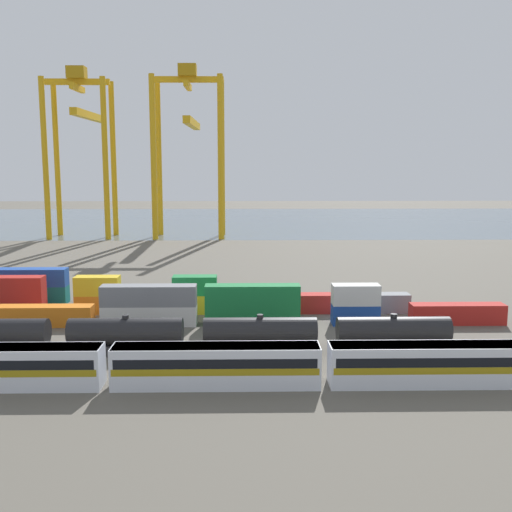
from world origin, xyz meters
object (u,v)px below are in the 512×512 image
(passenger_train, at_px, (216,364))
(shipping_container_23, at_px, (205,294))
(gantry_crane_west, at_px, (82,135))
(gantry_crane_central, at_px, (189,135))
(shipping_container_8, at_px, (457,314))
(freight_tank_row, at_px, (126,336))
(shipping_container_10, at_px, (1,305))

(passenger_train, bearing_deg, shipping_container_23, 95.49)
(gantry_crane_west, distance_m, gantry_crane_central, 29.60)
(shipping_container_8, distance_m, shipping_container_23, 35.71)
(shipping_container_8, distance_m, gantry_crane_west, 122.74)
(shipping_container_23, distance_m, gantry_crane_central, 87.81)
(passenger_train, distance_m, shipping_container_8, 37.04)
(passenger_train, xyz_separation_m, shipping_container_8, (30.10, 21.57, -0.84))
(passenger_train, distance_m, gantry_crane_central, 120.83)
(passenger_train, relative_size, freight_tank_row, 0.84)
(passenger_train, bearing_deg, shipping_container_8, 35.62)
(shipping_container_23, bearing_deg, shipping_container_8, -20.74)
(freight_tank_row, bearing_deg, shipping_container_8, 16.17)
(freight_tank_row, height_order, shipping_container_23, freight_tank_row)
(freight_tank_row, distance_m, gantry_crane_west, 114.90)
(gantry_crane_central, bearing_deg, gantry_crane_west, -179.60)
(freight_tank_row, xyz_separation_m, shipping_container_8, (40.34, 11.70, -0.73))
(freight_tank_row, distance_m, gantry_crane_central, 110.61)
(freight_tank_row, xyz_separation_m, shipping_container_10, (-20.67, 18.02, -0.73))
(shipping_container_8, bearing_deg, shipping_container_10, 174.08)
(shipping_container_8, bearing_deg, shipping_container_23, 159.26)
(passenger_train, bearing_deg, gantry_crane_west, 109.77)
(passenger_train, distance_m, shipping_container_10, 41.64)
(passenger_train, height_order, gantry_crane_west, gantry_crane_west)
(freight_tank_row, height_order, shipping_container_8, freight_tank_row)
(shipping_container_23, relative_size, gantry_crane_central, 0.26)
(shipping_container_23, bearing_deg, shipping_container_10, -167.10)
(freight_tank_row, xyz_separation_m, gantry_crane_west, (-31.87, 107.29, 25.98))
(passenger_train, relative_size, shipping_container_8, 4.92)
(shipping_container_23, bearing_deg, passenger_train, -84.51)
(shipping_container_23, height_order, gantry_crane_west, gantry_crane_west)
(passenger_train, distance_m, freight_tank_row, 14.22)
(shipping_container_10, distance_m, shipping_container_23, 28.33)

